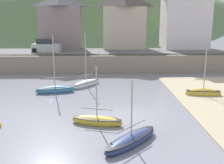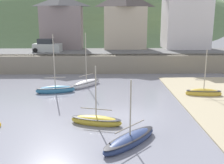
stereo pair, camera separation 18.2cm
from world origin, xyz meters
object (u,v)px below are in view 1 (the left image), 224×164
at_px(parked_car_near_slipway, 46,46).
at_px(waterfront_building_left, 61,22).
at_px(waterfront_building_centre, 124,19).
at_px(sailboat_white_hull, 203,93).
at_px(sailboat_blue_trim, 97,121).
at_px(dinghy_open_wooden, 86,83).
at_px(fishing_boat_green, 131,140).
at_px(waterfront_building_right, 185,13).
at_px(motorboat_with_cabin, 55,90).

bearing_deg(parked_car_near_slipway, waterfront_building_left, 76.46).
distance_m(waterfront_building_centre, sailboat_white_hull, 22.01).
bearing_deg(sailboat_blue_trim, dinghy_open_wooden, 112.62).
bearing_deg(sailboat_blue_trim, fishing_boat_green, -40.68).
relative_size(waterfront_building_left, fishing_boat_green, 2.03).
height_order(fishing_boat_green, dinghy_open_wooden, dinghy_open_wooden).
bearing_deg(waterfront_building_centre, waterfront_building_left, 180.00).
relative_size(waterfront_building_centre, parked_car_near_slipway, 2.15).
xyz_separation_m(waterfront_building_centre, dinghy_open_wooden, (-5.30, -15.79, -6.80)).
height_order(dinghy_open_wooden, parked_car_near_slipway, dinghy_open_wooden).
height_order(waterfront_building_centre, waterfront_building_right, waterfront_building_right).
distance_m(waterfront_building_right, dinghy_open_wooden, 23.37).
height_order(motorboat_with_cabin, fishing_boat_green, motorboat_with_cabin).
height_order(waterfront_building_left, waterfront_building_centre, waterfront_building_centre).
height_order(waterfront_building_right, dinghy_open_wooden, waterfront_building_right).
bearing_deg(motorboat_with_cabin, waterfront_building_right, 33.99).
relative_size(waterfront_building_left, sailboat_white_hull, 1.79).
bearing_deg(sailboat_white_hull, parked_car_near_slipway, 146.08).
relative_size(sailboat_blue_trim, dinghy_open_wooden, 0.73).
distance_m(sailboat_white_hull, dinghy_open_wooden, 12.31).
relative_size(waterfront_building_left, parked_car_near_slipway, 1.97).
bearing_deg(dinghy_open_wooden, parked_car_near_slipway, 69.22).
bearing_deg(waterfront_building_centre, fishing_boat_green, -93.32).
relative_size(waterfront_building_centre, motorboat_with_cabin, 1.53).
xyz_separation_m(sailboat_white_hull, parked_car_near_slipway, (-18.13, 15.48, 2.89)).
bearing_deg(fishing_boat_green, waterfront_building_centre, 40.14).
height_order(motorboat_with_cabin, sailboat_blue_trim, motorboat_with_cabin).
relative_size(sailboat_white_hull, parked_car_near_slipway, 1.10).
bearing_deg(parked_car_near_slipway, waterfront_building_right, 18.21).
bearing_deg(dinghy_open_wooden, sailboat_white_hull, -70.78).
xyz_separation_m(waterfront_building_right, sailboat_white_hull, (-3.75, -19.98, -7.83)).
relative_size(waterfront_building_left, motorboat_with_cabin, 1.40).
bearing_deg(dinghy_open_wooden, fishing_boat_green, -126.71).
bearing_deg(dinghy_open_wooden, waterfront_building_left, 56.34).
distance_m(fishing_boat_green, parked_car_near_slipway, 27.50).
relative_size(waterfront_building_right, sailboat_white_hull, 2.40).
distance_m(sailboat_blue_trim, fishing_boat_green, 3.78).
bearing_deg(parked_car_near_slipway, motorboat_with_cabin, -68.87).
xyz_separation_m(waterfront_building_centre, waterfront_building_right, (10.03, 0.00, 1.05)).
relative_size(waterfront_building_right, motorboat_with_cabin, 1.88).
distance_m(dinghy_open_wooden, parked_car_near_slipway, 13.38).
distance_m(waterfront_building_left, waterfront_building_right, 20.29).
xyz_separation_m(motorboat_with_cabin, dinghy_open_wooden, (2.95, 2.59, -0.02)).
distance_m(sailboat_white_hull, fishing_boat_green, 12.75).
xyz_separation_m(fishing_boat_green, parked_car_near_slipway, (-10.12, 25.39, 2.95)).
bearing_deg(parked_car_near_slipway, waterfront_building_centre, 27.37).
height_order(sailboat_blue_trim, parked_car_near_slipway, parked_car_near_slipway).
bearing_deg(waterfront_building_left, parked_car_near_slipway, -110.13).
height_order(waterfront_building_left, motorboat_with_cabin, waterfront_building_left).
xyz_separation_m(waterfront_building_centre, fishing_boat_green, (-1.73, -29.89, -6.84)).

